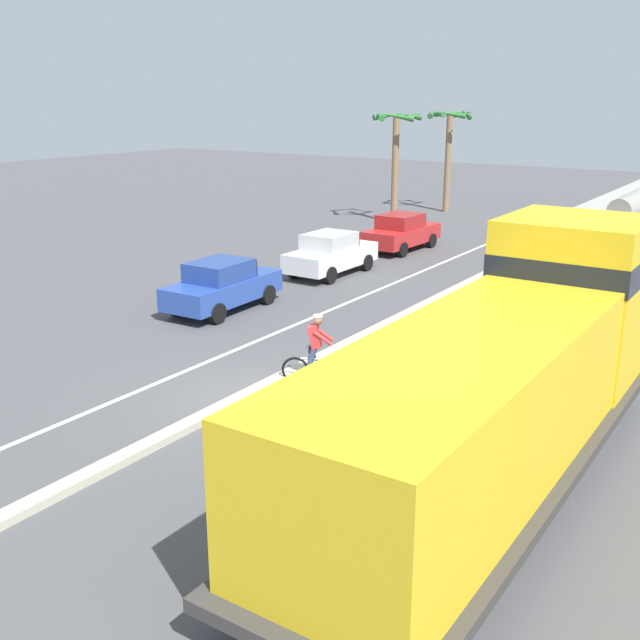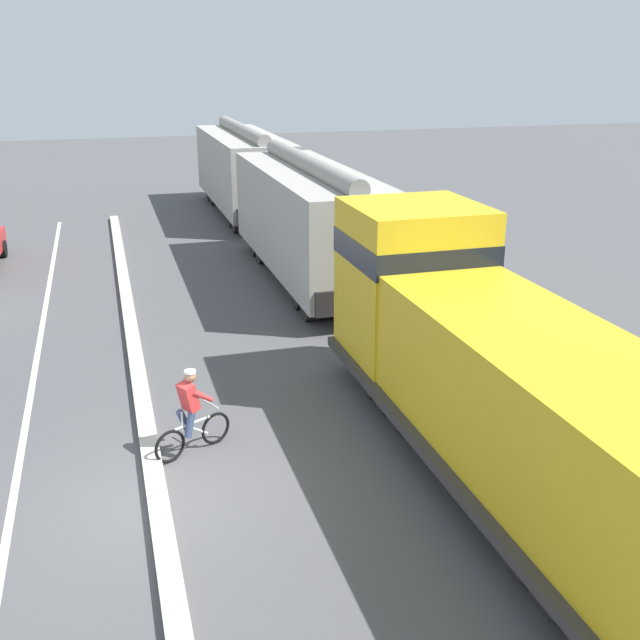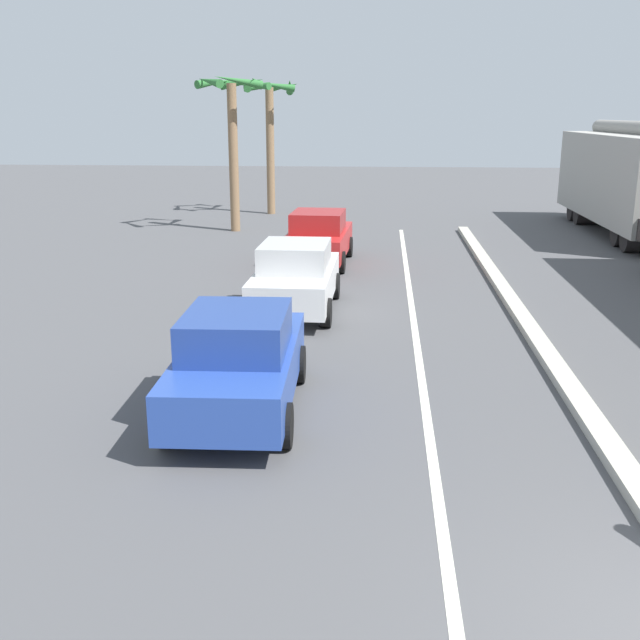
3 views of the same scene
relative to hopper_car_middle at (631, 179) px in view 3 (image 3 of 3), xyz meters
The scene contains 8 objects.
median_curb 18.63m from the hopper_car_middle, 109.04° to the right, with size 0.36×36.00×0.16m, color #B2AD9E.
lane_stripe 19.55m from the hopper_car_middle, 115.75° to the right, with size 0.14×36.00×0.01m, color silver.
hopper_car_middle is the anchor object (origin of this frame).
parked_car_blue 21.63m from the hopper_car_middle, 121.60° to the right, with size 1.95×4.26×1.62m.
parked_car_white 16.65m from the hopper_car_middle, 132.14° to the right, with size 1.86×4.21×1.62m.
parked_car_red 13.00m from the hopper_car_middle, 149.05° to the right, with size 1.96×4.26×1.62m.
palm_tree_near 15.07m from the hopper_car_middle, behind, with size 2.70×2.74×5.87m.
palm_tree_far 15.32m from the hopper_car_middle, 160.71° to the left, with size 2.71×2.78×5.96m.
Camera 3 is at (-3.14, -5.54, 4.45)m, focal length 42.00 mm.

